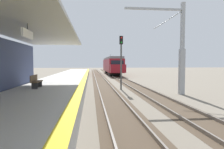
{
  "coord_description": "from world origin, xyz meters",
  "views": [
    {
      "loc": [
        0.47,
        0.87,
        2.59
      ],
      "look_at": [
        1.37,
        9.21,
        2.1
      ],
      "focal_mm": 31.45,
      "sensor_mm": 36.0,
      "label": 1
    }
  ],
  "objects_px": {
    "approaching_train": "(112,65)",
    "catenary_pylon_far_side": "(179,51)",
    "platform_bench": "(36,81)",
    "rail_signal_post": "(121,57)"
  },
  "relations": [
    {
      "from": "approaching_train",
      "to": "platform_bench",
      "type": "xyz_separation_m",
      "value": [
        -8.56,
        -30.58,
        -0.8
      ]
    },
    {
      "from": "platform_bench",
      "to": "rail_signal_post",
      "type": "bearing_deg",
      "value": 37.72
    },
    {
      "from": "approaching_train",
      "to": "catenary_pylon_far_side",
      "type": "xyz_separation_m",
      "value": [
        2.32,
        -28.87,
        1.43
      ]
    },
    {
      "from": "catenary_pylon_far_side",
      "to": "platform_bench",
      "type": "relative_size",
      "value": 4.69
    },
    {
      "from": "approaching_train",
      "to": "rail_signal_post",
      "type": "bearing_deg",
      "value": -94.28
    },
    {
      "from": "catenary_pylon_far_side",
      "to": "platform_bench",
      "type": "height_order",
      "value": "catenary_pylon_far_side"
    },
    {
      "from": "approaching_train",
      "to": "platform_bench",
      "type": "relative_size",
      "value": 12.25
    },
    {
      "from": "catenary_pylon_far_side",
      "to": "platform_bench",
      "type": "xyz_separation_m",
      "value": [
        -10.88,
        -1.71,
        -2.23
      ]
    },
    {
      "from": "platform_bench",
      "to": "catenary_pylon_far_side",
      "type": "bearing_deg",
      "value": 8.91
    },
    {
      "from": "catenary_pylon_far_side",
      "to": "platform_bench",
      "type": "bearing_deg",
      "value": -171.09
    }
  ]
}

